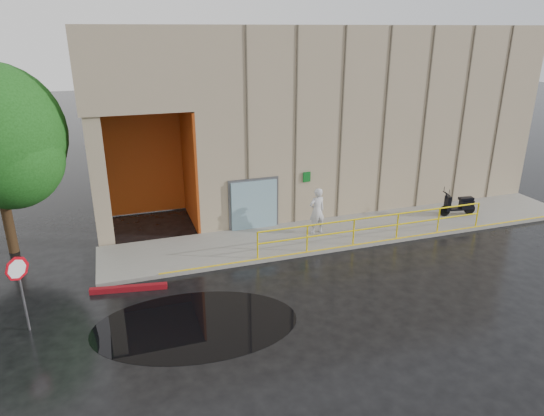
# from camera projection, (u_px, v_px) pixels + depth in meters

# --- Properties ---
(ground) EXTENTS (120.00, 120.00, 0.00)m
(ground) POSITION_uv_depth(u_px,v_px,m) (304.00, 304.00, 14.74)
(ground) COLOR black
(ground) RESTS_ON ground
(sidewalk) EXTENTS (20.00, 3.00, 0.15)m
(sidewalk) POSITION_uv_depth(u_px,v_px,m) (353.00, 230.00, 19.91)
(sidewalk) COLOR gray
(sidewalk) RESTS_ON ground
(building) EXTENTS (20.00, 10.17, 8.00)m
(building) POSITION_uv_depth(u_px,v_px,m) (317.00, 105.00, 24.56)
(building) COLOR tan
(building) RESTS_ON ground
(guardrail) EXTENTS (9.56, 0.06, 1.03)m
(guardrail) POSITION_uv_depth(u_px,v_px,m) (376.00, 228.00, 18.57)
(guardrail) COLOR yellow
(guardrail) RESTS_ON sidewalk
(person) EXTENTS (0.75, 0.55, 1.88)m
(person) POSITION_uv_depth(u_px,v_px,m) (317.00, 211.00, 19.16)
(person) COLOR silver
(person) RESTS_ON sidewalk
(scooter) EXTENTS (1.70, 0.76, 1.29)m
(scooter) POSITION_uv_depth(u_px,v_px,m) (459.00, 199.00, 21.07)
(scooter) COLOR black
(scooter) RESTS_ON sidewalk
(stop_sign) EXTENTS (0.52, 0.49, 2.26)m
(stop_sign) POSITION_uv_depth(u_px,v_px,m) (19.00, 277.00, 12.86)
(stop_sign) COLOR #5C5C61
(stop_sign) RESTS_ON ground
(red_curb) EXTENTS (2.40, 0.57, 0.18)m
(red_curb) POSITION_uv_depth(u_px,v_px,m) (129.00, 288.00, 15.43)
(red_curb) COLOR maroon
(red_curb) RESTS_ON ground
(puddle) EXTENTS (6.24, 4.34, 0.01)m
(puddle) POSITION_uv_depth(u_px,v_px,m) (196.00, 324.00, 13.71)
(puddle) COLOR black
(puddle) RESTS_ON ground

